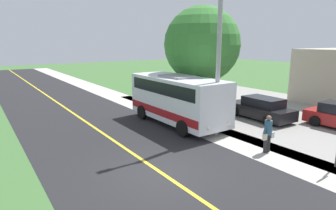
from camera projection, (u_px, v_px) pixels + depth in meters
ground_plane at (159, 172)px, 11.06m from camera, size 120.00×120.00×0.00m
road_surface at (159, 172)px, 11.06m from camera, size 8.00×100.00×0.01m
sidewalk at (248, 145)px, 13.94m from camera, size 2.40×100.00×0.01m
road_centre_line at (159, 172)px, 11.06m from camera, size 0.16×100.00×0.00m
shuttle_bus_front at (178, 97)px, 17.26m from camera, size 2.77×7.15×2.99m
pedestrian_with_bags at (268, 133)px, 12.84m from camera, size 0.72×0.34×1.74m
street_light_pole at (217, 44)px, 14.39m from camera, size 1.97×0.24×8.85m
parked_car_near at (261, 109)px, 18.55m from camera, size 2.20×4.49×1.45m
tree_curbside at (202, 45)px, 19.06m from camera, size 5.11×5.11×7.31m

